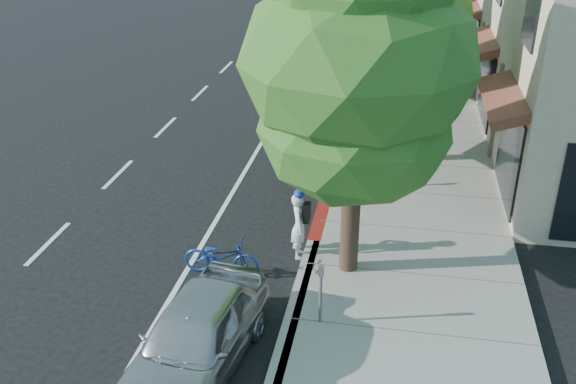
% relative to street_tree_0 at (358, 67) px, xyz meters
% --- Properties ---
extents(ground, '(120.00, 120.00, 0.00)m').
position_rel_street_tree_0_xyz_m(ground, '(-0.90, 2.00, -4.58)').
color(ground, black).
rests_on(ground, ground).
extents(sidewalk, '(4.60, 56.00, 0.15)m').
position_rel_street_tree_0_xyz_m(sidewalk, '(1.40, 10.00, -4.51)').
color(sidewalk, gray).
rests_on(sidewalk, ground).
extents(curb, '(0.30, 56.00, 0.15)m').
position_rel_street_tree_0_xyz_m(curb, '(-0.90, 10.00, -4.51)').
color(curb, '#9E998E').
rests_on(curb, ground).
extents(curb_red_segment, '(0.32, 4.00, 0.15)m').
position_rel_street_tree_0_xyz_m(curb_red_segment, '(-0.90, 3.00, -4.51)').
color(curb_red_segment, maroon).
rests_on(curb_red_segment, ground).
extents(street_tree_0, '(4.57, 4.57, 7.43)m').
position_rel_street_tree_0_xyz_m(street_tree_0, '(0.00, 0.00, 0.00)').
color(street_tree_0, black).
rests_on(street_tree_0, ground).
extents(street_tree_1, '(5.23, 5.23, 7.61)m').
position_rel_street_tree_0_xyz_m(street_tree_1, '(-0.00, 6.00, -0.01)').
color(street_tree_1, black).
rests_on(street_tree_1, ground).
extents(cyclist, '(0.45, 0.62, 1.56)m').
position_rel_street_tree_0_xyz_m(cyclist, '(-1.17, 0.52, -3.80)').
color(cyclist, silver).
rests_on(cyclist, ground).
extents(bicycle, '(1.68, 0.60, 0.88)m').
position_rel_street_tree_0_xyz_m(bicycle, '(-2.70, -0.52, -4.15)').
color(bicycle, navy).
rests_on(bicycle, ground).
extents(silver_suv, '(2.57, 5.48, 1.51)m').
position_rel_street_tree_0_xyz_m(silver_suv, '(-1.72, 9.22, -3.83)').
color(silver_suv, silver).
rests_on(silver_suv, ground).
extents(dark_sedan, '(1.76, 4.48, 1.45)m').
position_rel_street_tree_0_xyz_m(dark_sedan, '(-1.40, 15.38, -3.86)').
color(dark_sedan, black).
rests_on(dark_sedan, ground).
extents(white_pickup, '(3.40, 6.59, 1.83)m').
position_rel_street_tree_0_xyz_m(white_pickup, '(-1.40, 17.00, -3.67)').
color(white_pickup, silver).
rests_on(white_pickup, ground).
extents(dark_suv_far, '(2.01, 4.81, 1.62)m').
position_rel_street_tree_0_xyz_m(dark_suv_far, '(-1.40, 27.56, -3.77)').
color(dark_suv_far, black).
rests_on(dark_suv_far, ground).
extents(near_car_a, '(2.10, 4.17, 1.36)m').
position_rel_street_tree_0_xyz_m(near_car_a, '(-2.31, -3.50, -3.90)').
color(near_car_a, '#AEAFB3').
rests_on(near_car_a, ground).
extents(pedestrian, '(1.15, 1.07, 1.90)m').
position_rel_street_tree_0_xyz_m(pedestrian, '(2.89, 13.11, -3.48)').
color(pedestrian, black).
rests_on(pedestrian, sidewalk).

